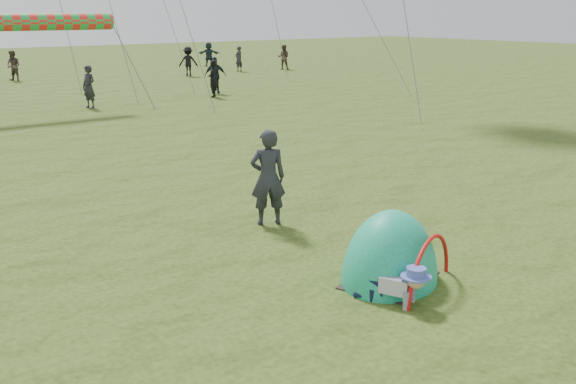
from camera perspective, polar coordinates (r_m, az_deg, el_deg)
ground at (r=9.29m, az=16.78°, el=-9.08°), size 140.00×140.00×0.00m
crawling_toddler at (r=8.78m, az=9.93°, el=-8.05°), size 0.78×0.90×0.57m
popup_tent at (r=9.59m, az=8.97°, el=-7.78°), size 2.02×1.86×2.13m
standing_adult at (r=11.65m, az=-1.79°, el=1.29°), size 0.77×0.66×1.77m
crowd_person_0 at (r=42.97m, az=-4.40°, el=11.72°), size 0.68×0.54×1.63m
crowd_person_1 at (r=44.38m, az=-0.40°, el=11.90°), size 1.02×1.00×1.65m
crowd_person_2 at (r=31.28m, az=-6.47°, el=10.26°), size 1.07×0.92×1.72m
crowd_person_3 at (r=40.21m, az=-8.86°, el=11.39°), size 1.30×1.12×1.75m
crowd_person_5 at (r=47.47m, az=-7.05°, el=12.07°), size 1.62×1.18×1.70m
crowd_person_6 at (r=27.50m, az=-17.28°, el=8.92°), size 0.63×0.74×1.72m
crowd_person_7 at (r=39.96m, az=-23.21°, el=10.27°), size 1.00×1.04×1.70m
crowd_person_12 at (r=29.89m, az=-6.70°, el=9.98°), size 0.70×0.74×1.69m
rainbow_tube_kite at (r=26.19m, az=-22.12°, el=13.82°), size 6.36×0.64×0.64m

